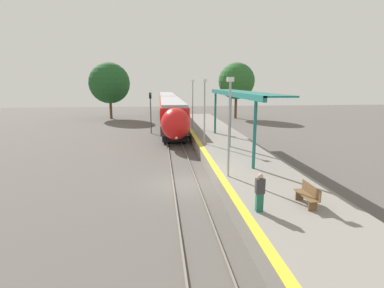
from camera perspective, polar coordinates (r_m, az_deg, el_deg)
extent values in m
plane|color=#56514C|center=(18.23, -1.35, -7.70)|extent=(120.00, 120.00, 0.00)
cube|color=slate|center=(18.16, -3.64, -7.55)|extent=(0.08, 90.00, 0.15)
cube|color=slate|center=(18.27, 0.92, -7.40)|extent=(0.08, 90.00, 0.15)
cube|color=black|center=(38.03, -3.93, 3.40)|extent=(2.49, 17.05, 0.75)
cube|color=#38383D|center=(37.92, -3.95, 4.66)|extent=(2.83, 18.54, 0.94)
cube|color=white|center=(37.85, -3.96, 5.60)|extent=(2.84, 18.54, 0.32)
cube|color=red|center=(37.76, -3.98, 6.92)|extent=(2.83, 18.54, 1.42)
cube|color=black|center=(37.77, -3.98, 6.81)|extent=(2.86, 17.05, 0.78)
cube|color=#9E9EA3|center=(37.70, -4.00, 8.22)|extent=(2.55, 18.54, 0.30)
cylinder|color=black|center=(31.28, -4.75, 1.30)|extent=(0.12, 0.88, 0.88)
cylinder|color=black|center=(31.34, -2.12, 1.35)|extent=(0.12, 0.88, 0.88)
cylinder|color=black|center=(33.44, -4.85, 1.97)|extent=(0.12, 0.88, 0.88)
cylinder|color=black|center=(33.50, -2.38, 2.02)|extent=(0.12, 0.88, 0.88)
cylinder|color=black|center=(42.63, -5.14, 4.06)|extent=(0.12, 0.88, 0.88)
cylinder|color=black|center=(42.68, -3.21, 4.10)|extent=(0.12, 0.88, 0.88)
cylinder|color=black|center=(44.81, -5.20, 4.43)|extent=(0.12, 0.88, 0.88)
cylinder|color=black|center=(44.86, -3.35, 4.47)|extent=(0.12, 0.88, 0.88)
ellipsoid|color=red|center=(27.57, -3.13, 3.85)|extent=(2.72, 3.19, 2.95)
ellipsoid|color=black|center=(27.11, -3.10, 4.75)|extent=(1.98, 1.86, 1.50)
sphere|color=#F9F4CC|center=(26.56, -2.97, 1.18)|extent=(0.24, 0.24, 0.24)
cube|color=black|center=(57.22, -4.70, 6.16)|extent=(2.49, 17.05, 0.75)
cube|color=#38383D|center=(57.15, -4.71, 7.00)|extent=(2.83, 18.54, 0.94)
cube|color=white|center=(57.10, -4.72, 7.63)|extent=(2.84, 18.54, 0.32)
cube|color=red|center=(57.05, -4.74, 8.50)|extent=(2.83, 18.54, 1.42)
cube|color=black|center=(57.05, -4.74, 8.43)|extent=(2.86, 17.05, 0.78)
cube|color=#9E9EA3|center=(57.01, -4.75, 9.37)|extent=(2.55, 18.54, 0.30)
cylinder|color=black|center=(50.42, -5.31, 5.23)|extent=(0.12, 0.88, 0.88)
cylinder|color=black|center=(50.46, -3.67, 5.26)|extent=(0.12, 0.88, 0.88)
cylinder|color=black|center=(52.60, -5.35, 5.50)|extent=(0.12, 0.88, 0.88)
cylinder|color=black|center=(52.64, -3.78, 5.53)|extent=(0.12, 0.88, 0.88)
cylinder|color=black|center=(61.85, -5.48, 6.41)|extent=(0.12, 0.88, 0.88)
cylinder|color=black|center=(61.88, -4.14, 6.44)|extent=(0.12, 0.88, 0.88)
cylinder|color=black|center=(64.04, -5.51, 6.59)|extent=(0.12, 0.88, 0.88)
cylinder|color=black|center=(64.07, -4.21, 6.62)|extent=(0.12, 0.88, 0.88)
cube|color=gray|center=(18.88, 11.59, -5.76)|extent=(5.08, 64.00, 0.93)
cube|color=yellow|center=(18.19, 4.59, -4.69)|extent=(0.40, 64.00, 0.01)
cube|color=brown|center=(13.30, 22.00, -10.87)|extent=(0.36, 0.06, 0.42)
cube|color=brown|center=(14.26, 19.80, -9.17)|extent=(0.36, 0.06, 0.42)
cube|color=brown|center=(13.70, 20.93, -9.11)|extent=(0.44, 1.56, 0.03)
cube|color=brown|center=(13.71, 21.75, -8.11)|extent=(0.04, 1.56, 0.44)
cube|color=#1E604C|center=(12.54, 12.70, -10.78)|extent=(0.28, 0.20, 0.77)
cube|color=#333338|center=(12.30, 12.85, -7.80)|extent=(0.36, 0.22, 0.61)
sphere|color=tan|center=(12.17, 12.94, -5.98)|extent=(0.21, 0.21, 0.21)
cylinder|color=#59595E|center=(36.20, -7.85, 5.28)|extent=(0.14, 0.14, 4.17)
cube|color=black|center=(36.02, -7.96, 9.13)|extent=(0.28, 0.20, 0.70)
sphere|color=#1ED833|center=(35.90, -7.97, 9.39)|extent=(0.14, 0.14, 0.14)
sphere|color=#330A0A|center=(35.91, -7.96, 8.85)|extent=(0.14, 0.14, 0.14)
cylinder|color=#9E9EA3|center=(16.26, 7.09, 2.59)|extent=(0.12, 0.12, 5.15)
cube|color=silver|center=(16.06, 7.34, 12.12)|extent=(0.36, 0.20, 0.24)
cylinder|color=#9E9EA3|center=(25.09, 2.39, 5.85)|extent=(0.12, 0.12, 5.15)
cube|color=silver|center=(24.96, 2.45, 12.01)|extent=(0.36, 0.20, 0.24)
cylinder|color=#9E9EA3|center=(34.04, 0.13, 7.39)|extent=(0.12, 0.12, 5.15)
cube|color=silver|center=(33.95, 0.14, 11.93)|extent=(0.36, 0.20, 0.24)
cylinder|color=#1E6B66|center=(18.13, 11.83, 1.74)|extent=(0.20, 0.20, 4.14)
cylinder|color=#1E6B66|center=(24.21, 7.22, 4.35)|extent=(0.20, 0.20, 4.14)
cylinder|color=#1E6B66|center=(30.42, 4.46, 5.89)|extent=(0.20, 0.20, 4.14)
cube|color=#1E6B66|center=(24.04, 7.35, 9.48)|extent=(0.24, 15.77, 0.36)
cube|color=#1E6B66|center=(24.26, 9.46, 9.72)|extent=(2.00, 15.77, 0.10)
cylinder|color=brown|center=(52.82, -15.20, 6.46)|extent=(0.44, 0.44, 3.23)
sphere|color=#1E5123|center=(52.63, -15.45, 11.13)|extent=(6.73, 6.73, 6.73)
cylinder|color=brown|center=(51.83, 8.32, 6.99)|extent=(0.44, 0.44, 3.85)
sphere|color=#286028|center=(51.66, 8.47, 11.80)|extent=(6.04, 6.04, 6.04)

